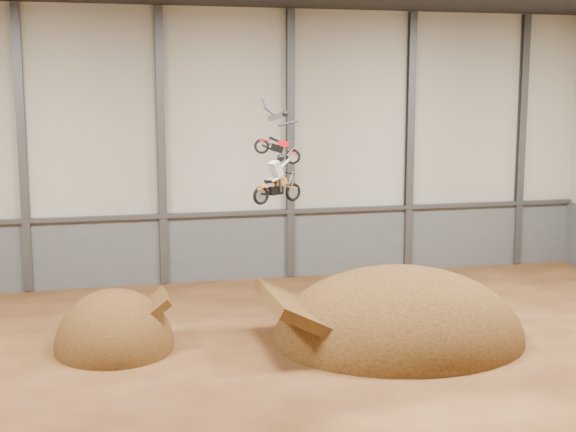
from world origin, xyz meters
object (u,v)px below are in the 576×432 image
(takeoff_ramp, at_px, (115,348))
(fmx_rider_a, at_px, (277,177))
(fmx_rider_b, at_px, (275,131))
(landing_ramp, at_px, (398,339))

(takeoff_ramp, distance_m, fmx_rider_a, 9.15)
(takeoff_ramp, distance_m, fmx_rider_b, 10.53)
(takeoff_ramp, relative_size, landing_ramp, 0.52)
(fmx_rider_a, bearing_deg, landing_ramp, -37.07)
(takeoff_ramp, relative_size, fmx_rider_a, 2.34)
(takeoff_ramp, height_order, fmx_rider_b, fmx_rider_b)
(fmx_rider_a, bearing_deg, takeoff_ramp, 150.62)
(landing_ramp, bearing_deg, takeoff_ramp, 171.72)
(landing_ramp, height_order, fmx_rider_b, fmx_rider_b)
(takeoff_ramp, xyz_separation_m, fmx_rider_b, (6.52, 0.57, 8.26))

